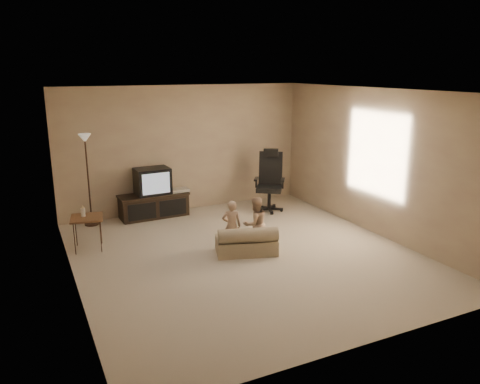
% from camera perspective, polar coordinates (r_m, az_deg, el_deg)
% --- Properties ---
extents(floor, '(5.50, 5.50, 0.00)m').
position_cam_1_polar(floor, '(7.35, 0.58, -7.63)').
color(floor, '#C0B599').
rests_on(floor, ground).
extents(room_shell, '(5.50, 5.50, 5.50)m').
position_cam_1_polar(room_shell, '(6.91, 0.62, 4.08)').
color(room_shell, silver).
rests_on(room_shell, floor).
extents(tv_stand, '(1.37, 0.54, 0.97)m').
position_cam_1_polar(tv_stand, '(9.19, -10.47, -0.58)').
color(tv_stand, black).
rests_on(tv_stand, floor).
extents(office_chair, '(0.79, 0.80, 1.24)m').
position_cam_1_polar(office_chair, '(9.48, 3.64, 0.39)').
color(office_chair, black).
rests_on(office_chair, floor).
extents(side_table, '(0.56, 0.56, 0.73)m').
position_cam_1_polar(side_table, '(7.78, -18.22, -3.02)').
color(side_table, brown).
rests_on(side_table, floor).
extents(floor_lamp, '(0.26, 0.26, 1.69)m').
position_cam_1_polar(floor_lamp, '(8.82, -18.21, 3.81)').
color(floor_lamp, '#2F1E15').
rests_on(floor_lamp, floor).
extents(child_sofa, '(1.04, 0.78, 0.46)m').
position_cam_1_polar(child_sofa, '(7.31, 0.84, -6.18)').
color(child_sofa, gray).
rests_on(child_sofa, floor).
extents(toddler_left, '(0.36, 0.31, 0.83)m').
position_cam_1_polar(toddler_left, '(7.34, -1.03, -4.18)').
color(toddler_left, tan).
rests_on(toddler_left, floor).
extents(toddler_right, '(0.44, 0.26, 0.87)m').
position_cam_1_polar(toddler_right, '(7.39, 1.88, -3.90)').
color(toddler_right, tan).
rests_on(toddler_right, floor).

